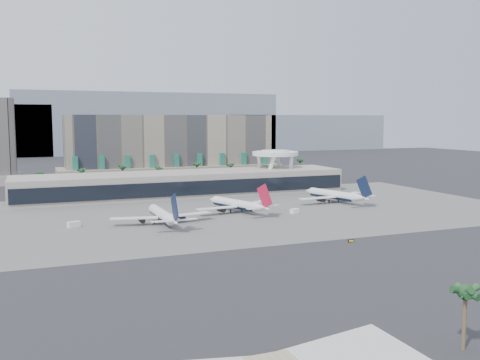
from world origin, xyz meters
name	(u,v)px	position (x,y,z in m)	size (l,w,h in m)	color
ground	(275,238)	(0.00, 0.00, 0.00)	(900.00, 900.00, 0.00)	#232326
apron_pad	(220,212)	(0.00, 55.00, 0.03)	(260.00, 130.00, 0.06)	#5B5B59
mountain_ridge	(123,128)	(27.88, 470.00, 29.89)	(680.00, 60.00, 70.00)	gray
hotel	(172,155)	(10.00, 174.41, 16.81)	(140.00, 30.00, 42.00)	#9E937A
terminal	(184,183)	(0.00, 109.84, 6.52)	(170.00, 32.50, 14.50)	#ADA598
saucer_structure	(275,156)	(55.00, 116.00, 18.45)	(26.00, 26.00, 21.89)	white
palm_row	(180,169)	(7.00, 145.00, 10.50)	(157.80, 2.80, 13.10)	brown
airliner_left	(163,215)	(-29.00, 37.18, 3.50)	(39.06, 40.18, 13.88)	white
airliner_centre	(237,204)	(6.40, 50.77, 3.49)	(37.25, 38.51, 13.83)	white
airliner_right	(335,195)	(59.38, 58.97, 3.62)	(39.16, 40.61, 14.34)	white
service_vehicle_a	(74,225)	(-60.64, 42.97, 1.08)	(4.43, 2.16, 2.16)	silver
service_vehicle_b	(295,211)	(27.74, 39.52, 0.97)	(3.78, 2.16, 1.94)	white
taxiway_sign	(351,241)	(19.97, -14.52, 0.47)	(2.11, 0.52, 0.95)	black
near_palm_a	(465,300)	(-7.43, -90.13, 8.68)	(6.00, 6.00, 11.51)	brown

